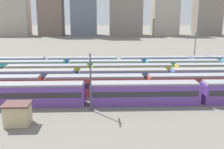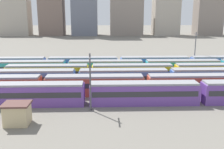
{
  "view_description": "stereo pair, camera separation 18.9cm",
  "coord_description": "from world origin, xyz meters",
  "px_view_note": "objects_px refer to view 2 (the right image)",
  "views": [
    {
      "loc": [
        14.82,
        -40.94,
        14.67
      ],
      "look_at": [
        16.81,
        13.0,
        2.04
      ],
      "focal_mm": 41.5,
      "sensor_mm": 36.0,
      "label": 1
    },
    {
      "loc": [
        15.01,
        -40.95,
        14.67
      ],
      "look_at": [
        16.81,
        13.0,
        2.04
      ],
      "focal_mm": 41.5,
      "sensor_mm": 36.0,
      "label": 2
    }
  ],
  "objects_px": {
    "train_track_0": "(200,92)",
    "train_track_4": "(182,67)",
    "signal_hut": "(17,114)",
    "catenary_pole_1": "(195,48)",
    "train_track_5": "(154,64)",
    "catenary_pole_0": "(90,79)"
  },
  "relations": [
    {
      "from": "train_track_0",
      "to": "train_track_4",
      "type": "xyz_separation_m",
      "value": [
        3.3,
        20.8,
        0.0
      ]
    },
    {
      "from": "signal_hut",
      "to": "catenary_pole_1",
      "type": "bearing_deg",
      "value": 44.87
    },
    {
      "from": "train_track_5",
      "to": "catenary_pole_0",
      "type": "relative_size",
      "value": 10.42
    },
    {
      "from": "train_track_4",
      "to": "train_track_5",
      "type": "relative_size",
      "value": 1.0
    },
    {
      "from": "train_track_5",
      "to": "catenary_pole_1",
      "type": "xyz_separation_m",
      "value": [
        11.73,
        3.08,
        3.6
      ]
    },
    {
      "from": "train_track_4",
      "to": "signal_hut",
      "type": "distance_m",
      "value": 42.25
    },
    {
      "from": "train_track_0",
      "to": "train_track_4",
      "type": "bearing_deg",
      "value": 80.98
    },
    {
      "from": "catenary_pole_0",
      "to": "catenary_pole_1",
      "type": "distance_m",
      "value": 41.95
    },
    {
      "from": "train_track_0",
      "to": "catenary_pole_0",
      "type": "distance_m",
      "value": 18.65
    },
    {
      "from": "train_track_0",
      "to": "signal_hut",
      "type": "relative_size",
      "value": 20.75
    },
    {
      "from": "train_track_0",
      "to": "train_track_5",
      "type": "relative_size",
      "value": 0.8
    },
    {
      "from": "train_track_4",
      "to": "train_track_5",
      "type": "xyz_separation_m",
      "value": [
        -5.93,
        5.2,
        0.0
      ]
    },
    {
      "from": "train_track_0",
      "to": "catenary_pole_0",
      "type": "height_order",
      "value": "catenary_pole_0"
    },
    {
      "from": "catenary_pole_0",
      "to": "signal_hut",
      "type": "xyz_separation_m",
      "value": [
        -9.69,
        -4.93,
        -3.47
      ]
    },
    {
      "from": "train_track_0",
      "to": "catenary_pole_1",
      "type": "distance_m",
      "value": 30.68
    },
    {
      "from": "train_track_0",
      "to": "signal_hut",
      "type": "height_order",
      "value": "train_track_0"
    },
    {
      "from": "catenary_pole_1",
      "to": "train_track_0",
      "type": "bearing_deg",
      "value": -107.38
    },
    {
      "from": "train_track_4",
      "to": "catenary_pole_1",
      "type": "distance_m",
      "value": 10.73
    },
    {
      "from": "catenary_pole_0",
      "to": "train_track_0",
      "type": "bearing_deg",
      "value": 8.72
    },
    {
      "from": "catenary_pole_1",
      "to": "signal_hut",
      "type": "distance_m",
      "value": 52.31
    },
    {
      "from": "train_track_0",
      "to": "train_track_4",
      "type": "relative_size",
      "value": 0.8
    },
    {
      "from": "catenary_pole_0",
      "to": "signal_hut",
      "type": "bearing_deg",
      "value": -153.04
    }
  ]
}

